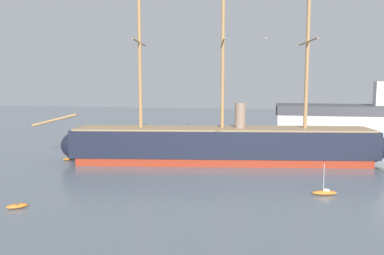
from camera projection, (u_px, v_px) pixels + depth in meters
tall_ship at (222, 144)px, 73.84m from camera, size 66.05×18.12×31.93m
dinghy_mid_left at (17, 206)px, 47.72m from camera, size 2.57×2.42×0.58m
sailboat_alongside_stern at (325, 192)px, 53.24m from camera, size 3.46×1.65×4.34m
dinghy_far_left at (68, 159)px, 76.67m from camera, size 2.11×2.02×0.48m
motorboat_distant_centre at (218, 152)px, 82.95m from camera, size 3.61×2.43×1.40m
dockside_warehouse_right at (368, 126)px, 91.24m from camera, size 44.79×13.66×15.12m
seagull_in_flight at (265, 38)px, 40.45m from camera, size 0.63×1.09×0.13m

